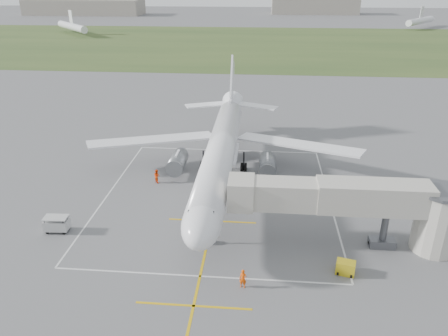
# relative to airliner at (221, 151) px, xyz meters

# --- Properties ---
(ground) EXTENTS (700.00, 700.00, 0.00)m
(ground) POSITION_rel_airliner_xyz_m (0.00, -0.75, -4.39)
(ground) COLOR #505052
(ground) RESTS_ON ground
(grass_strip) EXTENTS (700.00, 120.00, 0.02)m
(grass_strip) POSITION_rel_airliner_xyz_m (0.00, 129.25, -4.38)
(grass_strip) COLOR #2F471F
(grass_strip) RESTS_ON ground
(apron_markings) EXTENTS (28.20, 60.00, 0.01)m
(apron_markings) POSITION_rel_airliner_xyz_m (0.00, -6.57, -4.38)
(apron_markings) COLOR gold
(apron_markings) RESTS_ON ground
(airliner) EXTENTS (38.93, 46.75, 13.52)m
(airliner) POSITION_rel_airliner_xyz_m (0.00, 0.00, 0.00)
(airliner) COLOR white
(airliner) RESTS_ON ground
(jet_bridge) EXTENTS (23.40, 5.00, 7.20)m
(jet_bridge) POSITION_rel_airliner_xyz_m (15.72, -14.25, 0.35)
(jet_bridge) COLOR #AEAA9D
(jet_bridge) RESTS_ON ground
(gpu_unit) EXTENTS (1.96, 1.59, 1.30)m
(gpu_unit) POSITION_rel_airliner_xyz_m (13.52, -19.12, -3.75)
(gpu_unit) COLOR #B39D16
(gpu_unit) RESTS_ON ground
(baggage_cart) EXTENTS (2.62, 1.66, 1.77)m
(baggage_cart) POSITION_rel_airliner_xyz_m (-16.61, -14.38, -3.49)
(baggage_cart) COLOR #B3B3B3
(baggage_cart) RESTS_ON ground
(ramp_worker_nose) EXTENTS (0.73, 0.54, 1.82)m
(ramp_worker_nose) POSITION_rel_airliner_xyz_m (4.05, -21.94, -3.48)
(ramp_worker_nose) COLOR #EB4C07
(ramp_worker_nose) RESTS_ON ground
(ramp_worker_wing) EXTENTS (1.15, 1.14, 1.88)m
(ramp_worker_wing) POSITION_rel_airliner_xyz_m (-8.55, -1.31, -3.45)
(ramp_worker_wing) COLOR #F34107
(ramp_worker_wing) RESTS_ON ground
(distant_hangars) EXTENTS (345.00, 49.00, 12.00)m
(distant_hangars) POSITION_rel_airliner_xyz_m (-16.15, 264.44, 0.78)
(distant_hangars) COLOR gray
(distant_hangars) RESTS_ON ground
(distant_aircraft) EXTENTS (192.98, 69.11, 8.85)m
(distant_aircraft) POSITION_rel_airliner_xyz_m (1.12, 172.63, -0.80)
(distant_aircraft) COLOR white
(distant_aircraft) RESTS_ON ground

